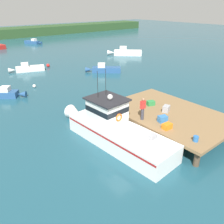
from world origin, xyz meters
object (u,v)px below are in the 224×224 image
object	(u,v)px
bait_bucket	(196,139)
moored_boat_near_channel	(125,52)
moored_boat_outer_mooring	(28,68)
mooring_buoy_inshore	(48,65)
moored_boat_far_left	(33,42)
crate_stack_near_edge	(167,126)
mooring_buoy_spare_mooring	(34,86)
moored_boat_mid_harbor	(3,94)
crate_single_by_cleat	(163,119)
deckhand_by_the_boat	(143,108)
moored_boat_off_the_point	(104,69)
crate_single_far	(151,103)
crate_stack_mid_dock	(166,109)
main_fishing_boat	(114,128)

from	to	relation	value
bait_bucket	moored_boat_near_channel	world-z (taller)	moored_boat_near_channel
moored_boat_outer_mooring	mooring_buoy_inshore	bearing A→B (deg)	8.65
moored_boat_far_left	moored_boat_near_channel	xyz separation A→B (m)	(7.77, -23.82, 0.14)
crate_stack_near_edge	moored_boat_near_channel	xyz separation A→B (m)	(18.10, 23.90, -0.84)
crate_stack_near_edge	mooring_buoy_spare_mooring	xyz separation A→B (m)	(-2.16, 16.91, -1.20)
moored_boat_mid_harbor	mooring_buoy_inshore	bearing A→B (deg)	44.10
moored_boat_mid_harbor	moored_boat_near_channel	bearing A→B (deg)	18.25
mooring_buoy_inshore	bait_bucket	bearing A→B (deg)	-96.66
crate_single_by_cleat	moored_boat_mid_harbor	distance (m)	16.50
moored_boat_far_left	crate_single_by_cleat	bearing A→B (deg)	-101.79
deckhand_by_the_boat	moored_boat_off_the_point	world-z (taller)	deckhand_by_the_boat
crate_single_by_cleat	moored_boat_off_the_point	distance (m)	17.93
mooring_buoy_inshore	moored_boat_outer_mooring	bearing A→B (deg)	-171.35
crate_single_far	mooring_buoy_spare_mooring	size ratio (longest dim) A/B	1.60
crate_stack_mid_dock	mooring_buoy_spare_mooring	world-z (taller)	crate_stack_mid_dock
bait_bucket	moored_boat_mid_harbor	world-z (taller)	bait_bucket
bait_bucket	moored_boat_mid_harbor	distance (m)	19.04
crate_single_by_cleat	moored_boat_far_left	xyz separation A→B (m)	(9.79, 46.90, -1.01)
mooring_buoy_spare_mooring	deckhand_by_the_boat	bearing A→B (deg)	-82.86
bait_bucket	crate_stack_mid_dock	bearing A→B (deg)	62.45
moored_boat_far_left	moored_boat_off_the_point	size ratio (longest dim) A/B	1.07
moored_boat_outer_mooring	mooring_buoy_inshore	distance (m)	3.31
main_fishing_boat	crate_stack_mid_dock	size ratio (longest dim) A/B	16.51
crate_single_by_cleat	mooring_buoy_spare_mooring	bearing A→B (deg)	99.54
mooring_buoy_spare_mooring	crate_single_far	bearing A→B (deg)	-72.55
moored_boat_outer_mooring	moored_boat_off_the_point	world-z (taller)	moored_boat_off_the_point
moored_boat_outer_mooring	moored_boat_off_the_point	size ratio (longest dim) A/B	1.12
main_fishing_boat	mooring_buoy_spare_mooring	distance (m)	14.43
mooring_buoy_inshore	moored_boat_off_the_point	bearing A→B (deg)	-58.22
bait_bucket	crate_stack_near_edge	bearing A→B (deg)	92.54
bait_bucket	moored_boat_outer_mooring	world-z (taller)	bait_bucket
moored_boat_mid_harbor	moored_boat_off_the_point	world-z (taller)	moored_boat_off_the_point
deckhand_by_the_boat	mooring_buoy_inshore	xyz separation A→B (m)	(3.51, 22.78, -1.82)
moored_boat_mid_harbor	moored_boat_off_the_point	size ratio (longest dim) A/B	0.92
moored_boat_mid_harbor	mooring_buoy_spare_mooring	world-z (taller)	moored_boat_mid_harbor
crate_stack_mid_dock	crate_single_far	distance (m)	1.58
bait_bucket	deckhand_by_the_boat	bearing A→B (deg)	95.40
crate_stack_mid_dock	moored_boat_outer_mooring	distance (m)	22.62
crate_stack_near_edge	moored_boat_outer_mooring	size ratio (longest dim) A/B	0.12
main_fishing_boat	moored_boat_outer_mooring	bearing A→B (deg)	83.67
deckhand_by_the_boat	main_fishing_boat	bearing A→B (deg)	165.94
moored_boat_far_left	mooring_buoy_inshore	distance (m)	24.05
crate_stack_mid_dock	mooring_buoy_spare_mooring	size ratio (longest dim) A/B	1.60
crate_single_by_cleat	moored_boat_near_channel	bearing A→B (deg)	52.73
main_fishing_boat	deckhand_by_the_boat	size ratio (longest dim) A/B	6.08
crate_stack_mid_dock	mooring_buoy_spare_mooring	bearing A→B (deg)	105.62
moored_boat_off_the_point	mooring_buoy_inshore	distance (m)	8.97
moored_boat_mid_harbor	moored_boat_off_the_point	distance (m)	13.76
crate_stack_mid_dock	moored_boat_off_the_point	distance (m)	16.49
moored_boat_mid_harbor	moored_boat_near_channel	xyz separation A→B (m)	(23.87, 7.87, 0.16)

